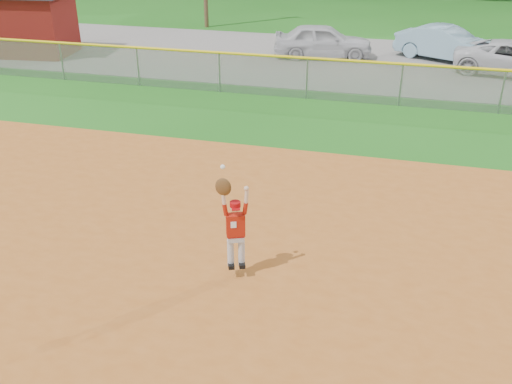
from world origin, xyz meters
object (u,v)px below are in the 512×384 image
at_px(car_white_a, 323,41).
at_px(car_blue, 446,43).
at_px(ballplayer, 234,224).
at_px(utility_shed, 31,22).

bearing_deg(car_white_a, car_blue, -90.23).
height_order(car_blue, ballplayer, ballplayer).
bearing_deg(ballplayer, utility_shed, 133.64).
distance_m(utility_shed, ballplayer, 20.73).
height_order(car_blue, utility_shed, utility_shed).
bearing_deg(utility_shed, car_blue, 11.12).
bearing_deg(utility_shed, car_white_a, 11.68).
bearing_deg(car_blue, car_white_a, 125.49).
bearing_deg(ballplayer, car_blue, 76.55).
height_order(car_white_a, ballplayer, ballplayer).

